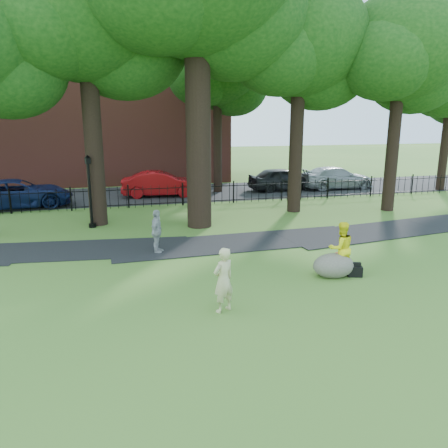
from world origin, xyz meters
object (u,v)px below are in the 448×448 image
object	(u,v)px
woman	(223,280)
man	(341,248)
lamppost	(90,192)
red_sedan	(161,184)
boulder	(334,264)

from	to	relation	value
woman	man	xyz separation A→B (m)	(4.29, 1.79, -0.00)
lamppost	red_sedan	distance (m)	8.25
boulder	lamppost	world-z (taller)	lamppost
man	lamppost	xyz separation A→B (m)	(-7.93, 8.22, 0.76)
woman	boulder	distance (m)	4.37
woman	man	world-z (taller)	woman
man	boulder	bearing A→B (deg)	21.68
man	boulder	xyz separation A→B (m)	(-0.29, -0.11, -0.46)
boulder	red_sedan	size ratio (longest dim) A/B	0.27
boulder	lamppost	bearing A→B (deg)	132.53
boulder	red_sedan	bearing A→B (deg)	103.55
red_sedan	lamppost	bearing A→B (deg)	156.67
man	red_sedan	bearing A→B (deg)	-75.18
woman	boulder	xyz separation A→B (m)	(4.01, 1.68, -0.47)
man	boulder	world-z (taller)	man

